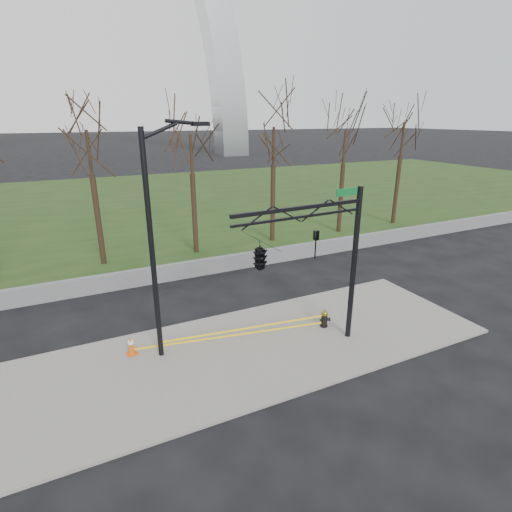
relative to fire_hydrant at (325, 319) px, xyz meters
name	(u,v)px	position (x,y,z in m)	size (l,w,h in m)	color
ground	(257,349)	(-3.18, -0.17, -0.45)	(500.00, 500.00, 0.00)	black
sidewalk	(257,348)	(-3.18, -0.17, -0.40)	(18.00, 6.00, 0.10)	slate
grass_strip	(128,202)	(-3.18, 29.83, -0.42)	(120.00, 40.00, 0.06)	#1B3513
guardrail	(193,269)	(-3.18, 7.83, 0.00)	(60.00, 0.30, 0.90)	#59595B
tree_row	(146,186)	(-4.56, 11.83, 4.00)	(43.25, 4.00, 8.90)	black
fire_hydrant	(325,319)	(0.00, 0.00, 0.00)	(0.47, 0.34, 0.76)	black
traffic_cone	(131,346)	(-7.49, 1.37, -0.01)	(0.42, 0.42, 0.69)	#D74E0B
street_light	(157,232)	(-6.30, 0.92, 4.24)	(2.38, 0.58, 8.21)	black
traffic_signal_mast	(280,251)	(-2.82, -1.19, 3.70)	(5.10, 2.51, 6.00)	black
caution_tape	(240,332)	(-3.53, 0.57, -0.02)	(7.48, 1.37, 0.40)	yellow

